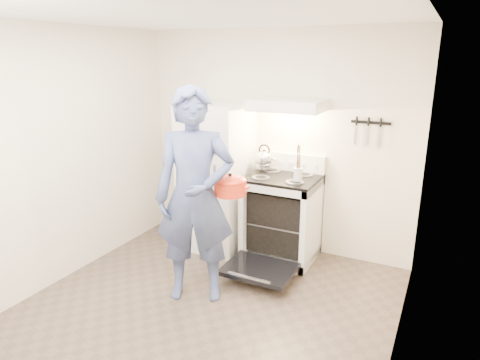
% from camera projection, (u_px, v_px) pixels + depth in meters
% --- Properties ---
extents(floor, '(3.60, 3.60, 0.00)m').
position_uv_depth(floor, '(194.00, 320.00, 3.71)').
color(floor, '#504237').
rests_on(floor, ground).
extents(back_wall, '(3.20, 0.02, 2.50)m').
position_uv_depth(back_wall, '(275.00, 142.00, 4.90)').
color(back_wall, beige).
rests_on(back_wall, ground).
extents(refrigerator, '(0.70, 0.70, 1.70)m').
position_uv_depth(refrigerator, '(217.00, 177.00, 4.96)').
color(refrigerator, white).
rests_on(refrigerator, floor).
extents(stove_body, '(0.76, 0.65, 0.92)m').
position_uv_depth(stove_body, '(282.00, 219.00, 4.75)').
color(stove_body, white).
rests_on(stove_body, floor).
extents(cooktop, '(0.76, 0.65, 0.03)m').
position_uv_depth(cooktop, '(283.00, 178.00, 4.61)').
color(cooktop, black).
rests_on(cooktop, stove_body).
extents(backsplash, '(0.76, 0.07, 0.20)m').
position_uv_depth(backsplash, '(292.00, 162.00, 4.83)').
color(backsplash, white).
rests_on(backsplash, cooktop).
extents(oven_door, '(0.70, 0.54, 0.04)m').
position_uv_depth(oven_door, '(259.00, 269.00, 4.33)').
color(oven_door, black).
rests_on(oven_door, floor).
extents(oven_rack, '(0.60, 0.52, 0.01)m').
position_uv_depth(oven_rack, '(282.00, 221.00, 4.75)').
color(oven_rack, slate).
rests_on(oven_rack, stove_body).
extents(range_hood, '(0.76, 0.50, 0.12)m').
position_uv_depth(range_hood, '(288.00, 105.00, 4.46)').
color(range_hood, white).
rests_on(range_hood, back_wall).
extents(knife_strip, '(0.40, 0.02, 0.03)m').
position_uv_depth(knife_strip, '(371.00, 122.00, 4.35)').
color(knife_strip, black).
rests_on(knife_strip, back_wall).
extents(pizza_stone, '(0.33, 0.33, 0.02)m').
position_uv_depth(pizza_stone, '(287.00, 218.00, 4.78)').
color(pizza_stone, olive).
rests_on(pizza_stone, oven_rack).
extents(tea_kettle, '(0.25, 0.21, 0.31)m').
position_uv_depth(tea_kettle, '(264.00, 158.00, 4.79)').
color(tea_kettle, '#B7B7BC').
rests_on(tea_kettle, cooktop).
extents(utensil_jar, '(0.09, 0.09, 0.13)m').
position_uv_depth(utensil_jar, '(298.00, 174.00, 4.34)').
color(utensil_jar, silver).
rests_on(utensil_jar, cooktop).
extents(person, '(0.85, 0.73, 1.97)m').
position_uv_depth(person, '(195.00, 197.00, 3.84)').
color(person, navy).
rests_on(person, floor).
extents(dutch_oven, '(0.37, 0.30, 0.24)m').
position_uv_depth(dutch_oven, '(230.00, 187.00, 3.88)').
color(dutch_oven, red).
rests_on(dutch_oven, person).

